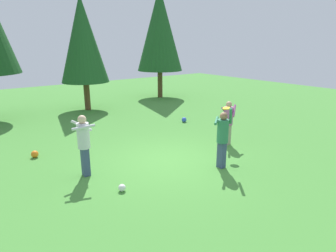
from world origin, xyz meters
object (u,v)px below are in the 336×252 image
object	(u,v)px
person_thrower	(223,135)
person_bystander	(84,140)
ball_white	(122,188)
tree_far_right	(160,29)
frisbee	(226,108)
tree_center	(83,40)
ball_orange	(35,154)
ball_blue	(184,120)
person_catcher	(228,119)

from	to	relation	value
person_thrower	person_bystander	size ratio (longest dim) A/B	1.07
ball_white	tree_far_right	world-z (taller)	tree_far_right
frisbee	tree_center	distance (m)	9.58
person_bystander	ball_white	world-z (taller)	person_bystander
person_thrower	tree_far_right	xyz separation A→B (m)	(5.44, 10.82, 3.47)
tree_center	tree_far_right	xyz separation A→B (m)	(5.57, 0.73, 0.68)
ball_orange	tree_far_right	size ratio (longest dim) A/B	0.03
ball_blue	ball_white	size ratio (longest dim) A/B	1.23
person_bystander	tree_center	world-z (taller)	tree_center
person_thrower	ball_orange	world-z (taller)	person_thrower
person_catcher	person_bystander	size ratio (longest dim) A/B	0.92
tree_far_right	ball_white	bearing A→B (deg)	-129.70
person_thrower	ball_white	distance (m)	3.31
person_catcher	tree_center	size ratio (longest dim) A/B	0.27
ball_white	ball_blue	bearing A→B (deg)	36.85
frisbee	tree_far_right	world-z (taller)	tree_far_right
person_bystander	ball_white	xyz separation A→B (m)	(0.37, -1.45, -0.97)
ball_blue	ball_white	bearing A→B (deg)	-143.15
ball_blue	tree_center	distance (m)	7.04
frisbee	ball_blue	size ratio (longest dim) A/B	1.22
ball_orange	tree_far_right	xyz separation A→B (m)	(9.79, 6.56, 4.39)
person_thrower	tree_far_right	bearing A→B (deg)	24.72
ball_white	person_catcher	bearing A→B (deg)	9.72
person_thrower	ball_orange	bearing A→B (deg)	97.03
ball_white	person_bystander	bearing A→B (deg)	104.18
ball_white	frisbee	bearing A→B (deg)	5.12
person_catcher	tree_center	bearing A→B (deg)	-113.33
person_catcher	ball_orange	size ratio (longest dim) A/B	6.90
frisbee	tree_center	xyz separation A→B (m)	(-1.22, 9.22, 2.27)
ball_white	tree_far_right	xyz separation A→B (m)	(8.58, 10.33, 4.41)
ball_white	tree_center	distance (m)	10.73
person_catcher	person_thrower	bearing A→B (deg)	2.08
person_catcher	frisbee	size ratio (longest dim) A/B	5.73
ball_orange	ball_white	distance (m)	3.96
ball_blue	person_catcher	bearing A→B (deg)	-102.49
frisbee	person_catcher	bearing A→B (deg)	35.35
person_thrower	frisbee	world-z (taller)	person_thrower
person_bystander	ball_blue	xyz separation A→B (m)	(5.99, 2.76, -0.94)
frisbee	ball_white	size ratio (longest dim) A/B	1.50
frisbee	ball_white	xyz separation A→B (m)	(-4.23, -0.38, -1.46)
person_thrower	frisbee	size ratio (longest dim) A/B	6.69
person_catcher	person_bystander	xyz separation A→B (m)	(-5.24, 0.62, 0.10)
person_thrower	tree_center	size ratio (longest dim) A/B	0.31
person_bystander	tree_far_right	bearing A→B (deg)	57.93
person_thrower	tree_center	bearing A→B (deg)	52.16
frisbee	tree_far_right	size ratio (longest dim) A/B	0.04
ball_blue	tree_center	bearing A→B (deg)	115.87
tree_center	tree_far_right	size ratio (longest dim) A/B	0.85
ball_white	person_thrower	bearing A→B (deg)	-8.87
frisbee	ball_white	distance (m)	4.49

